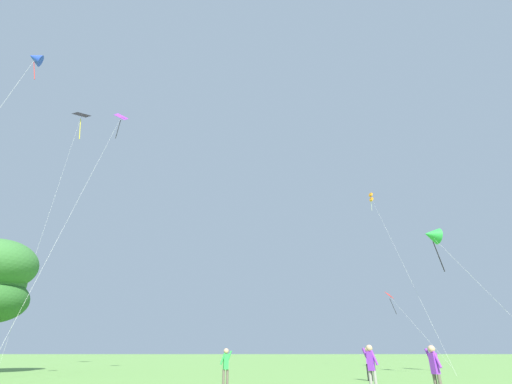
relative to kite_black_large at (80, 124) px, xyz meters
The scene contains 10 objects.
kite_black_large is the anchor object (origin of this frame).
kite_purple_streamer 15.98m from the kite_black_large, 47.56° to the right, with size 1.13×10.00×21.67m.
kite_blue_delta 21.92m from the kite_black_large, 68.78° to the right, with size 3.25×7.73×19.39m.
kite_red_high 42.39m from the kite_black_large, ahead, with size 2.85×7.18×7.66m.
kite_green_small 40.80m from the kite_black_large, 14.72° to the right, with size 2.68×7.90×10.75m.
kite_orange_box 36.61m from the kite_black_large, ahead, with size 0.59×10.60×18.45m.
person_near_tree 40.76m from the kite_black_large, 25.12° to the right, with size 0.57×0.27×1.78m.
person_in_red_shirt 38.04m from the kite_black_large, 42.58° to the right, with size 0.54×0.24×1.69m.
person_foreground_watcher 42.52m from the kite_black_large, 39.00° to the right, with size 0.52×0.42×1.80m.
person_in_blue_jacket 44.43m from the kite_black_large, 39.53° to the right, with size 0.32×0.55×1.76m.
Camera 1 is at (0.14, -5.64, 1.58)m, focal length 24.57 mm.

